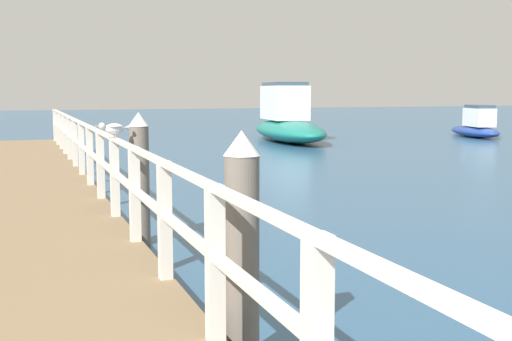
% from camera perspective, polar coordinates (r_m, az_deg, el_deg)
% --- Properties ---
extents(pier_deck, '(2.62, 24.69, 0.48)m').
position_cam_1_polar(pier_deck, '(12.68, -19.84, -2.54)').
color(pier_deck, '#846B4C').
rests_on(pier_deck, ground_plane).
extents(pier_railing, '(0.12, 23.21, 1.13)m').
position_cam_1_polar(pier_railing, '(12.63, -14.43, 1.89)').
color(pier_railing, beige).
rests_on(pier_railing, pier_deck).
extents(dock_piling_near, '(0.29, 0.29, 1.95)m').
position_cam_1_polar(dock_piling_near, '(5.22, -1.25, -7.07)').
color(dock_piling_near, '#6B6056').
rests_on(dock_piling_near, ground_plane).
extents(dock_piling_far, '(0.29, 0.29, 1.95)m').
position_cam_1_polar(dock_piling_far, '(9.59, -10.19, -0.71)').
color(dock_piling_far, '#6B6056').
rests_on(dock_piling_far, ground_plane).
extents(seagull_foreground, '(0.47, 0.22, 0.21)m').
position_cam_1_polar(seagull_foreground, '(9.23, -12.41, 3.67)').
color(seagull_foreground, white).
rests_on(seagull_foreground, pier_railing).
extents(boat_2, '(2.39, 4.54, 1.58)m').
position_cam_1_polar(boat_2, '(33.44, 18.79, 3.68)').
color(boat_2, navy).
rests_on(boat_2, ground_plane).
extents(boat_4, '(3.33, 7.91, 2.64)m').
position_cam_1_polar(boat_4, '(29.27, 2.78, 4.32)').
color(boat_4, '#197266').
rests_on(boat_4, ground_plane).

